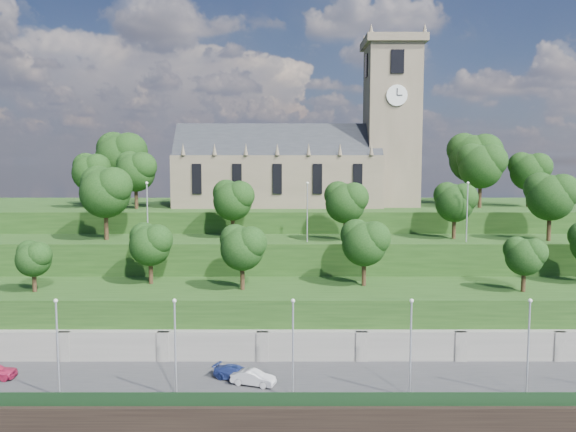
{
  "coord_description": "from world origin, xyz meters",
  "views": [
    {
      "loc": [
        -2.45,
        -43.8,
        22.09
      ],
      "look_at": [
        -2.4,
        30.0,
        14.9
      ],
      "focal_mm": 35.0,
      "sensor_mm": 36.0,
      "label": 1
    }
  ],
  "objects": [
    {
      "name": "embankment_lower",
      "position": [
        0.0,
        18.0,
        4.0
      ],
      "size": [
        160.0,
        12.0,
        8.0
      ],
      "primitive_type": "cube",
      "color": "#1A3812",
      "rests_on": "ground"
    },
    {
      "name": "church",
      "position": [
        0.79,
        45.98,
        22.52
      ],
      "size": [
        38.6,
        12.35,
        27.6
      ],
      "color": "brown",
      "rests_on": "hilltop"
    },
    {
      "name": "lamp_posts_promenade",
      "position": [
        -2.0,
        2.5,
        6.91
      ],
      "size": [
        60.36,
        0.36,
        8.58
      ],
      "color": "#B2B2B7",
      "rests_on": "promenade"
    },
    {
      "name": "fence",
      "position": [
        0.0,
        0.6,
        2.6
      ],
      "size": [
        160.0,
        0.1,
        1.2
      ],
      "primitive_type": "cube",
      "color": "#163218",
      "rests_on": "promenade"
    },
    {
      "name": "quay_wall",
      "position": [
        0.0,
        -0.05,
        1.1
      ],
      "size": [
        160.0,
        0.5,
        2.2
      ],
      "primitive_type": "cube",
      "color": "black",
      "rests_on": "ground"
    },
    {
      "name": "embankment_upper",
      "position": [
        0.0,
        29.0,
        6.0
      ],
      "size": [
        160.0,
        10.0,
        12.0
      ],
      "primitive_type": "cube",
      "color": "#1A3812",
      "rests_on": "ground"
    },
    {
      "name": "promenade",
      "position": [
        0.0,
        6.0,
        1.0
      ],
      "size": [
        160.0,
        12.0,
        2.0
      ],
      "primitive_type": "cube",
      "color": "#2D2D30",
      "rests_on": "ground"
    },
    {
      "name": "car_middle",
      "position": [
        -5.55,
        5.09,
        2.66
      ],
      "size": [
        4.26,
        2.53,
        1.33
      ],
      "primitive_type": "imported",
      "rotation": [
        0.0,
        0.0,
        1.27
      ],
      "color": "#ABAAAE",
      "rests_on": "promenade"
    },
    {
      "name": "retaining_wall",
      "position": [
        0.0,
        11.97,
        2.5
      ],
      "size": [
        160.0,
        2.1,
        5.0
      ],
      "color": "slate",
      "rests_on": "ground"
    },
    {
      "name": "car_right",
      "position": [
        -7.22,
        6.36,
        2.63
      ],
      "size": [
        4.69,
        3.34,
        1.26
      ],
      "primitive_type": "imported",
      "rotation": [
        0.0,
        0.0,
        1.16
      ],
      "color": "navy",
      "rests_on": "promenade"
    },
    {
      "name": "trees_upper",
      "position": [
        1.25,
        28.08,
        17.75
      ],
      "size": [
        63.39,
        8.5,
        9.56
      ],
      "color": "black",
      "rests_on": "embankment_upper"
    },
    {
      "name": "trees_hilltop",
      "position": [
        1.66,
        45.8,
        22.19
      ],
      "size": [
        74.07,
        16.87,
        11.94
      ],
      "color": "black",
      "rests_on": "hilltop"
    },
    {
      "name": "trees_lower",
      "position": [
        2.81,
        18.38,
        12.74
      ],
      "size": [
        67.32,
        8.42,
        7.56
      ],
      "color": "black",
      "rests_on": "embankment_lower"
    },
    {
      "name": "hilltop",
      "position": [
        0.0,
        50.0,
        7.5
      ],
      "size": [
        160.0,
        32.0,
        15.0
      ],
      "primitive_type": "cube",
      "color": "#1A3812",
      "rests_on": "ground"
    },
    {
      "name": "lamp_posts_upper",
      "position": [
        0.0,
        26.0,
        16.39
      ],
      "size": [
        40.36,
        0.36,
        7.58
      ],
      "color": "#B2B2B7",
      "rests_on": "embankment_upper"
    }
  ]
}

